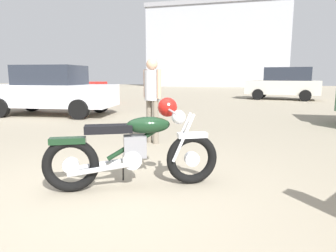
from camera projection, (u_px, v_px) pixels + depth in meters
The scene contains 7 objects.
ground_plane at pixel (103, 197), 3.33m from camera, with size 80.00×80.00×0.00m, color gray.
vintage_motorcycle at pixel (138, 147), 3.56m from camera, with size 1.93×1.08×1.07m.
bystander at pixel (152, 92), 5.82m from camera, with size 0.41×0.30×1.66m.
white_estate_far at pixel (63, 85), 15.22m from camera, with size 4.36×2.28×1.67m.
dark_sedan_left at pixel (52, 90), 10.09m from camera, with size 4.34×2.22×1.67m.
pale_sedan_back at pixel (284, 83), 16.63m from camera, with size 4.13×2.33×1.78m.
industrial_building at pixel (218, 47), 38.49m from camera, with size 17.15×9.53×9.93m.
Camera 1 is at (1.48, -2.88, 1.34)m, focal length 31.85 mm.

